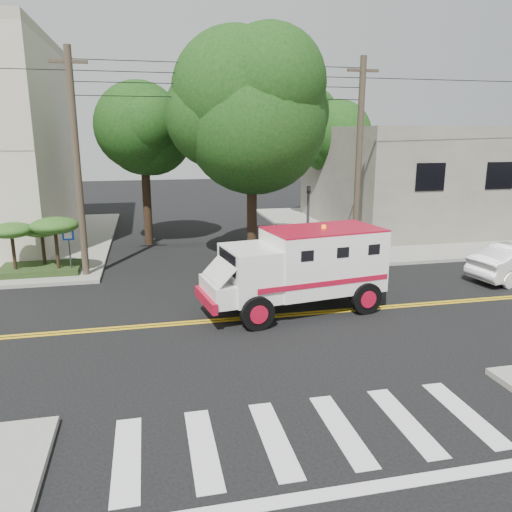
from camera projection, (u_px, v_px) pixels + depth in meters
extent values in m
plane|color=black|center=(248.00, 318.00, 16.09)|extent=(100.00, 100.00, 0.00)
cube|color=gray|center=(414.00, 226.00, 31.68)|extent=(17.00, 17.00, 0.15)
cube|color=#6C675C|center=(435.00, 176.00, 31.72)|extent=(14.00, 12.00, 6.00)
cylinder|color=#382D23|center=(77.00, 167.00, 19.53)|extent=(0.28, 0.28, 9.00)
cylinder|color=#382D23|center=(359.00, 163.00, 22.20)|extent=(0.28, 0.28, 9.00)
cylinder|color=black|center=(252.00, 187.00, 21.72)|extent=(0.44, 0.44, 7.00)
sphere|color=#0F3710|center=(252.00, 104.00, 20.88)|extent=(5.32, 5.32, 5.32)
sphere|color=#0F3710|center=(283.00, 88.00, 20.26)|extent=(4.56, 4.56, 4.56)
cylinder|color=black|center=(147.00, 192.00, 26.17)|extent=(0.44, 0.44, 5.60)
sphere|color=#0F3710|center=(144.00, 137.00, 25.50)|extent=(3.92, 3.92, 3.92)
sphere|color=#0F3710|center=(160.00, 129.00, 25.04)|extent=(3.36, 3.36, 3.36)
cylinder|color=black|center=(327.00, 178.00, 32.31)|extent=(0.44, 0.44, 5.95)
sphere|color=#0F3710|center=(329.00, 130.00, 31.59)|extent=(4.20, 4.20, 4.20)
sphere|color=#0F3710|center=(346.00, 123.00, 31.10)|extent=(3.60, 3.60, 3.60)
cylinder|color=#3F3F42|center=(308.00, 227.00, 21.76)|extent=(0.12, 0.12, 3.60)
imported|color=#3F3F42|center=(308.00, 197.00, 21.43)|extent=(0.15, 0.18, 0.90)
cylinder|color=#3F3F42|center=(70.00, 254.00, 20.44)|extent=(0.06, 0.06, 2.00)
cube|color=#0C33A5|center=(68.00, 235.00, 20.19)|extent=(0.45, 0.03, 0.45)
cube|color=#1E3314|center=(41.00, 269.00, 20.91)|extent=(3.20, 2.00, 0.24)
cylinder|color=black|center=(14.00, 251.00, 20.23)|extent=(0.14, 0.14, 1.52)
ellipsoid|color=#1E4915|center=(11.00, 230.00, 20.02)|extent=(1.73, 1.73, 0.60)
cylinder|color=black|center=(43.00, 248.00, 21.12)|extent=(0.14, 0.14, 1.36)
ellipsoid|color=#1E4915|center=(41.00, 230.00, 20.94)|extent=(1.55, 1.55, 0.54)
cylinder|color=black|center=(57.00, 248.00, 20.37)|extent=(0.14, 0.14, 1.68)
ellipsoid|color=#1E4915|center=(55.00, 225.00, 20.15)|extent=(1.91, 1.91, 0.66)
cube|color=white|center=(323.00, 259.00, 16.73)|extent=(4.05, 2.77, 2.02)
cube|color=white|center=(250.00, 273.00, 15.86)|extent=(1.85, 2.33, 1.63)
cube|color=black|center=(228.00, 262.00, 15.49)|extent=(0.31, 1.62, 0.67)
cube|color=white|center=(220.00, 291.00, 15.62)|extent=(1.16, 2.03, 0.67)
cube|color=#AC0D26|center=(206.00, 300.00, 15.51)|extent=(0.49, 2.07, 0.34)
cube|color=#AC0D26|center=(324.00, 229.00, 16.48)|extent=(4.05, 2.77, 0.06)
cylinder|color=black|center=(257.00, 313.00, 15.05)|extent=(1.09, 0.47, 1.06)
cylinder|color=black|center=(234.00, 292.00, 17.00)|extent=(1.09, 0.47, 1.06)
cylinder|color=black|center=(366.00, 298.00, 16.41)|extent=(1.09, 0.47, 1.06)
cylinder|color=black|center=(333.00, 280.00, 18.36)|extent=(1.09, 0.47, 1.06)
imported|color=gray|center=(344.00, 243.00, 22.20)|extent=(0.65, 0.44, 1.77)
imported|color=gray|center=(339.00, 243.00, 22.80)|extent=(0.87, 0.76, 1.53)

